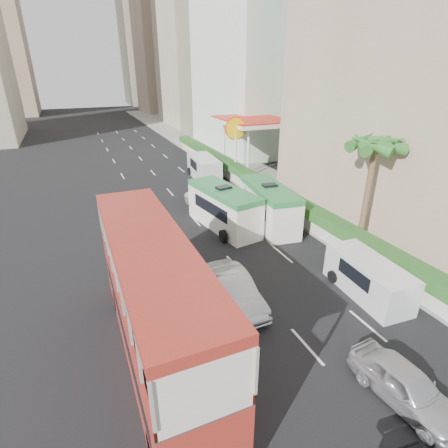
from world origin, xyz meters
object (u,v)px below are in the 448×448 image
car_silver_lane_b (401,399)px  shell_station (252,145)px  palm_tree (367,196)px  minibus_far (269,206)px  panel_van_near (368,278)px  double_decker_bus (155,301)px  car_silver_lane_a (233,303)px  van_asset (208,208)px  minibus_near (224,208)px  panel_van_far (204,168)px

car_silver_lane_b → shell_station: 29.84m
car_silver_lane_b → palm_tree: (6.70, 9.35, 3.38)m
minibus_far → panel_van_near: bearing=-80.9°
double_decker_bus → panel_van_near: double_decker_bus is taller
car_silver_lane_b → palm_tree: size_ratio=0.62×
car_silver_lane_a → van_asset: (3.30, 12.06, 0.00)m
car_silver_lane_b → minibus_near: size_ratio=0.62×
car_silver_lane_b → palm_tree: 11.99m
car_silver_lane_a → minibus_near: minibus_near is taller
panel_van_near → car_silver_lane_a: bearing=167.2°
minibus_far → shell_station: shell_station is taller
car_silver_lane_b → double_decker_bus: bearing=138.1°
car_silver_lane_a → minibus_near: bearing=69.5°
van_asset → shell_station: shell_station is taller
van_asset → shell_station: (8.68, 9.12, 2.75)m
car_silver_lane_a → minibus_far: minibus_far is taller
panel_van_near → palm_tree: bearing=54.9°
minibus_far → double_decker_bus: bearing=-130.1°
car_silver_lane_b → panel_van_far: panel_van_far is taller
car_silver_lane_b → panel_van_near: panel_van_near is taller
minibus_far → panel_van_near: 9.42m
car_silver_lane_a → van_asset: size_ratio=1.01×
double_decker_bus → van_asset: 15.90m
minibus_near → palm_tree: bearing=-51.6°
car_silver_lane_a → minibus_far: size_ratio=0.72×
double_decker_bus → car_silver_lane_b: size_ratio=2.77×
panel_van_far → palm_tree: (3.79, -17.92, 2.29)m
minibus_near → panel_van_near: bearing=-81.0°
double_decker_bus → panel_van_far: 24.14m
car_silver_lane_a → car_silver_lane_b: 7.81m
panel_van_near → panel_van_far: size_ratio=0.85×
van_asset → panel_van_near: panel_van_near is taller
double_decker_bus → minibus_far: (10.22, 9.29, -1.09)m
panel_van_far → car_silver_lane_b: bearing=-91.7°
van_asset → panel_van_far: bearing=63.5°
palm_tree → shell_station: bearing=83.4°
minibus_near → palm_tree: size_ratio=1.01×
double_decker_bus → panel_van_near: 10.58m
palm_tree → shell_station: palm_tree is taller
double_decker_bus → shell_station: 28.02m
shell_station → minibus_near: bearing=-124.6°
car_silver_lane_a → panel_van_far: size_ratio=0.86×
panel_van_far → minibus_near: bearing=-99.4°
van_asset → panel_van_near: bearing=-85.3°
palm_tree → shell_station: (2.20, 19.00, -0.63)m
car_silver_lane_b → minibus_far: size_ratio=0.61×
van_asset → panel_van_near: (3.15, -14.00, 0.93)m
double_decker_bus → panel_van_far: (10.01, 21.92, -1.44)m
car_silver_lane_b → panel_van_far: 27.44m
car_silver_lane_a → palm_tree: 10.57m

